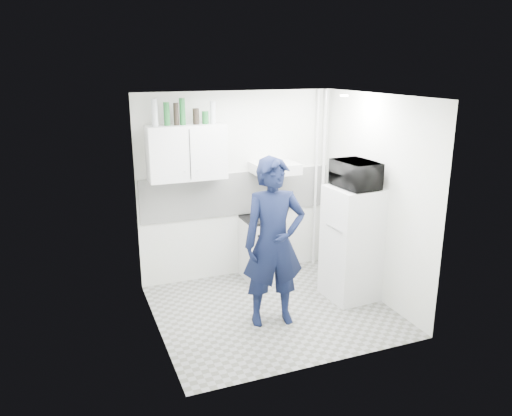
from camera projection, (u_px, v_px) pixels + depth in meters
name	position (u px, v px, depth m)	size (l,w,h in m)	color
floor	(272.00, 310.00, 6.18)	(2.80, 2.80, 0.00)	gray
ceiling	(275.00, 96.00, 5.46)	(2.80, 2.80, 0.00)	white
wall_back	(238.00, 186.00, 6.94)	(2.80, 2.80, 0.00)	silver
wall_left	(153.00, 223.00, 5.33)	(2.60, 2.60, 0.00)	silver
wall_right	(375.00, 198.00, 6.31)	(2.60, 2.60, 0.00)	silver
person	(274.00, 243.00, 5.66)	(0.72, 0.47, 1.97)	black
stove	(262.00, 249.00, 7.05)	(0.53, 0.53, 0.85)	silver
fridge	(352.00, 243.00, 6.36)	(0.61, 0.61, 1.47)	silver
stove_top	(262.00, 219.00, 6.93)	(0.51, 0.51, 0.03)	black
saucepan	(258.00, 216.00, 6.86)	(0.18, 0.18, 0.10)	silver
microwave	(356.00, 174.00, 6.11)	(0.41, 0.60, 0.33)	black
bottle_a	(154.00, 112.00, 6.09)	(0.08, 0.08, 0.33)	#B2B7BC
bottle_b	(167.00, 114.00, 6.15)	(0.07, 0.07, 0.29)	#144C1E
bottle_c	(176.00, 114.00, 6.19)	(0.07, 0.07, 0.27)	black
bottle_d	(182.00, 112.00, 6.21)	(0.08, 0.08, 0.33)	#144C1E
canister_a	(196.00, 116.00, 6.29)	(0.08, 0.08, 0.20)	black
canister_b	(205.00, 118.00, 6.34)	(0.09, 0.09, 0.16)	#144C1E
bottle_e	(213.00, 112.00, 6.35)	(0.07, 0.07, 0.28)	#B2B7BC
upper_cabinet	(187.00, 152.00, 6.36)	(1.00, 0.35, 0.70)	silver
range_hood	(275.00, 168.00, 6.80)	(0.60, 0.50, 0.14)	silver
backsplash	(238.00, 193.00, 6.95)	(2.74, 0.03, 0.60)	white
pipe_a	(323.00, 180.00, 7.32)	(0.05, 0.05, 2.60)	silver
pipe_b	(316.00, 180.00, 7.28)	(0.04, 0.04, 2.60)	silver
ceiling_spot_fixture	(344.00, 96.00, 6.00)	(0.10, 0.10, 0.02)	white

